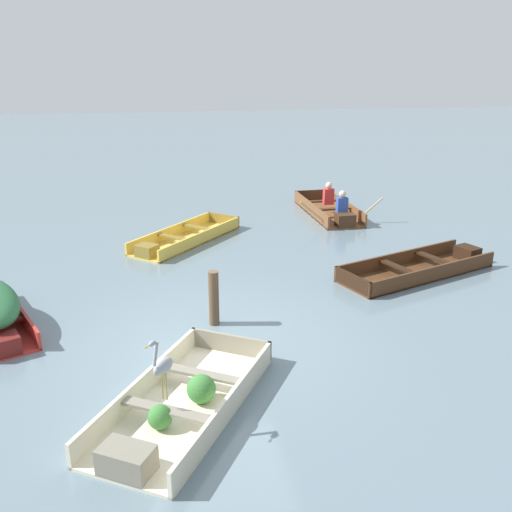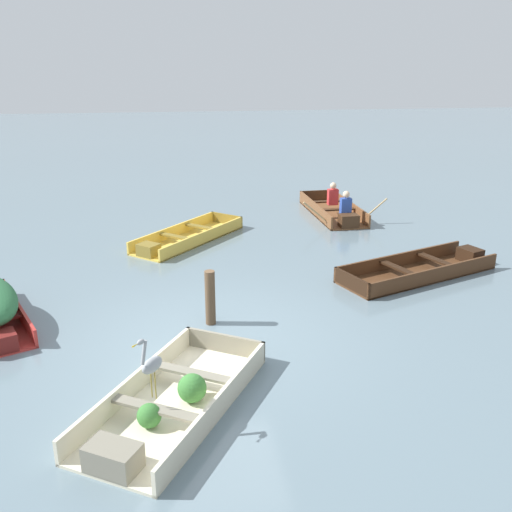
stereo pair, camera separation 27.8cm
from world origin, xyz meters
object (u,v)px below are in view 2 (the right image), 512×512
object	(u,v)px
dinghy_cream_foreground	(171,404)
heron_on_dinghy	(151,364)
mooring_post	(210,298)
skiff_yellow_near_moored	(186,238)
rowboat_wooden_brown_with_crew	(335,210)
skiff_dark_varnish_mid_moored	(422,269)

from	to	relation	value
dinghy_cream_foreground	heron_on_dinghy	bearing A→B (deg)	-123.79
mooring_post	heron_on_dinghy	bearing A→B (deg)	-107.50
skiff_yellow_near_moored	heron_on_dinghy	size ratio (longest dim) A/B	3.64
dinghy_cream_foreground	mooring_post	xyz separation A→B (m)	(0.67, 2.46, 0.34)
rowboat_wooden_brown_with_crew	dinghy_cream_foreground	bearing A→B (deg)	-117.73
skiff_yellow_near_moored	skiff_dark_varnish_mid_moored	size ratio (longest dim) A/B	0.85
dinghy_cream_foreground	skiff_yellow_near_moored	distance (m)	7.00
skiff_dark_varnish_mid_moored	rowboat_wooden_brown_with_crew	size ratio (longest dim) A/B	1.14
skiff_yellow_near_moored	mooring_post	xyz separation A→B (m)	(0.27, -4.53, 0.37)
skiff_dark_varnish_mid_moored	mooring_post	xyz separation A→B (m)	(-4.45, -1.66, 0.36)
dinghy_cream_foreground	rowboat_wooden_brown_with_crew	bearing A→B (deg)	62.27
dinghy_cream_foreground	rowboat_wooden_brown_with_crew	distance (m)	9.83
skiff_dark_varnish_mid_moored	heron_on_dinghy	xyz separation A→B (m)	(-5.32, -4.40, 0.77)
dinghy_cream_foreground	skiff_dark_varnish_mid_moored	distance (m)	6.57
skiff_yellow_near_moored	skiff_dark_varnish_mid_moored	distance (m)	5.53
skiff_dark_varnish_mid_moored	rowboat_wooden_brown_with_crew	distance (m)	4.62
dinghy_cream_foreground	heron_on_dinghy	size ratio (longest dim) A/B	3.81
rowboat_wooden_brown_with_crew	heron_on_dinghy	size ratio (longest dim) A/B	3.72
mooring_post	skiff_dark_varnish_mid_moored	bearing A→B (deg)	20.42
skiff_dark_varnish_mid_moored	heron_on_dinghy	size ratio (longest dim) A/B	4.26
heron_on_dinghy	skiff_yellow_near_moored	bearing A→B (deg)	85.34
dinghy_cream_foreground	skiff_yellow_near_moored	xyz separation A→B (m)	(0.40, 6.98, -0.03)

